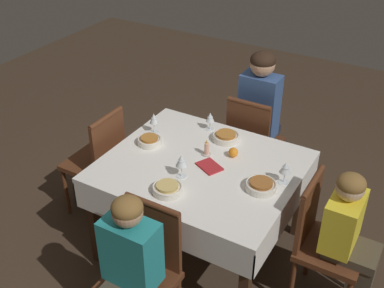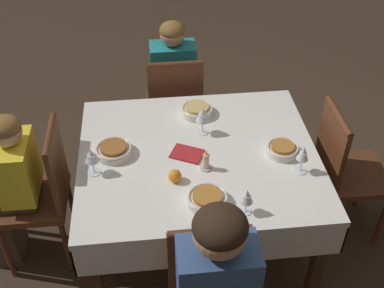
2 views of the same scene
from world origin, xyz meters
TOP-DOWN VIEW (x-y plane):
  - ground_plane at (0.00, 0.00)m, footprint 8.00×8.00m
  - dining_table at (0.00, 0.00)m, footprint 1.27×1.10m
  - chair_north at (0.03, 0.78)m, footprint 0.39×0.39m
  - chair_east at (0.86, -0.04)m, footprint 0.39×0.39m
  - chair_south at (0.07, -0.78)m, footprint 0.39×0.39m
  - chair_west at (-0.86, -0.04)m, footprint 0.39×0.39m
  - person_adult_denim at (0.03, 0.93)m, footprint 0.30×0.34m
  - person_child_yellow at (1.03, -0.04)m, footprint 0.33×0.30m
  - person_child_teal at (0.07, -0.94)m, footprint 0.30×0.33m
  - bowl_north at (0.00, 0.36)m, footprint 0.19×0.19m
  - wine_glass_north at (-0.17, 0.43)m, footprint 0.06×0.06m
  - bowl_east at (0.45, -0.05)m, footprint 0.20×0.20m
  - wine_glass_east at (0.54, 0.09)m, footprint 0.07×0.07m
  - bowl_south at (-0.03, -0.36)m, footprint 0.19×0.19m
  - wine_glass_south at (-0.04, -0.18)m, footprint 0.07×0.07m
  - bowl_west at (-0.44, 0.04)m, footprint 0.17×0.17m
  - wine_glass_west at (-0.50, 0.19)m, footprint 0.07×0.07m
  - candle_centerpiece at (-0.02, 0.12)m, footprint 0.06×0.06m
  - orange_fruit at (0.14, 0.19)m, footprint 0.07×0.07m
  - napkin_red_folded at (0.06, -0.00)m, footprint 0.20×0.18m

SIDE VIEW (x-z plane):
  - ground_plane at x=0.00m, z-range 0.00..0.00m
  - chair_north at x=0.03m, z-range 0.05..0.96m
  - chair_east at x=0.86m, z-range 0.05..0.96m
  - chair_south at x=0.07m, z-range 0.05..0.96m
  - chair_west at x=-0.86m, z-range 0.05..0.96m
  - person_child_yellow at x=1.03m, z-range 0.05..1.07m
  - person_child_teal at x=0.07m, z-range 0.05..1.13m
  - dining_table at x=0.00m, z-range 0.28..1.01m
  - person_adult_denim at x=0.03m, z-range 0.08..1.31m
  - napkin_red_folded at x=0.06m, z-range 0.73..0.74m
  - bowl_east at x=0.45m, z-range 0.73..0.79m
  - bowl_north at x=0.00m, z-range 0.73..0.79m
  - bowl_south at x=-0.03m, z-range 0.73..0.79m
  - bowl_west at x=-0.44m, z-range 0.73..0.79m
  - orange_fruit at x=0.14m, z-range 0.73..0.80m
  - candle_centerpiece at x=-0.02m, z-range 0.71..0.83m
  - wine_glass_north at x=-0.17m, z-range 0.76..0.90m
  - wine_glass_east at x=0.54m, z-range 0.76..0.92m
  - wine_glass_west at x=-0.50m, z-range 0.76..0.92m
  - wine_glass_south at x=-0.04m, z-range 0.77..0.93m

